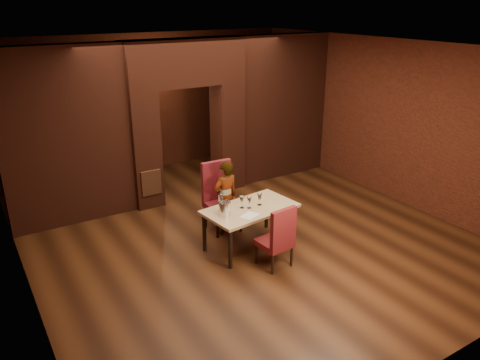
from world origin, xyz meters
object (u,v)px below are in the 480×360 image
object	(u,v)px
chair_far	(223,198)
wine_glass_b	(249,203)
wine_glass_a	(242,202)
dining_table	(250,227)
person_seated	(226,198)
chair_near	(274,235)
water_bottle	(221,202)
wine_glass_c	(260,199)
wine_bucket	(225,209)
potted_plant	(257,203)

from	to	relation	value
chair_far	wine_glass_b	size ratio (longest dim) A/B	6.29
wine_glass_a	wine_glass_b	distance (m)	0.12
dining_table	chair_far	bearing A→B (deg)	88.93
person_seated	chair_near	bearing A→B (deg)	87.48
water_bottle	wine_glass_a	bearing A→B (deg)	-11.39
dining_table	wine_glass_b	size ratio (longest dim) A/B	7.73
chair_far	wine_glass_b	distance (m)	0.81
wine_glass_c	wine_glass_a	bearing A→B (deg)	169.44
wine_glass_c	water_bottle	xyz separation A→B (m)	(-0.66, 0.13, 0.05)
chair_near	wine_bucket	world-z (taller)	chair_near
wine_glass_a	wine_bucket	xyz separation A→B (m)	(-0.38, -0.10, 0.01)
person_seated	wine_glass_a	xyz separation A→B (m)	(-0.03, -0.59, 0.14)
chair_far	potted_plant	xyz separation A→B (m)	(0.91, 0.25, -0.40)
dining_table	wine_glass_c	xyz separation A→B (m)	(0.19, 0.00, 0.46)
person_seated	water_bottle	size ratio (longest dim) A/B	4.39
wine_glass_c	water_bottle	size ratio (longest dim) A/B	0.68
chair_far	potted_plant	size ratio (longest dim) A/B	2.87
dining_table	wine_glass_a	world-z (taller)	wine_glass_a
wine_glass_a	potted_plant	size ratio (longest dim) A/B	0.46
wine_glass_a	potted_plant	world-z (taller)	wine_glass_a
chair_near	wine_glass_a	xyz separation A→B (m)	(-0.11, 0.76, 0.30)
chair_near	water_bottle	xyz separation A→B (m)	(-0.46, 0.83, 0.35)
wine_glass_b	potted_plant	world-z (taller)	wine_glass_b
person_seated	potted_plant	xyz separation A→B (m)	(0.92, 0.37, -0.45)
wine_glass_c	water_bottle	world-z (taller)	water_bottle
chair_near	wine_glass_c	world-z (taller)	chair_near
person_seated	wine_glass_b	world-z (taller)	person_seated
wine_bucket	person_seated	bearing A→B (deg)	59.09
chair_near	person_seated	bearing A→B (deg)	-92.54
wine_bucket	wine_glass_b	bearing A→B (deg)	3.25
person_seated	water_bottle	world-z (taller)	person_seated
chair_far	water_bottle	distance (m)	0.79
wine_glass_a	water_bottle	world-z (taller)	water_bottle
chair_near	potted_plant	distance (m)	1.94
dining_table	water_bottle	bearing A→B (deg)	157.65
dining_table	wine_glass_c	distance (m)	0.49
potted_plant	chair_near	bearing A→B (deg)	-116.06
wine_glass_a	wine_glass_c	size ratio (longest dim) A/B	0.97
dining_table	person_seated	xyz separation A→B (m)	(-0.09, 0.65, 0.31)
wine_glass_b	wine_bucket	distance (m)	0.47
dining_table	wine_bucket	world-z (taller)	wine_bucket
potted_plant	water_bottle	bearing A→B (deg)	-145.64
person_seated	wine_glass_a	bearing A→B (deg)	80.92
chair_near	wine_bucket	xyz separation A→B (m)	(-0.49, 0.66, 0.31)
dining_table	chair_near	xyz separation A→B (m)	(-0.01, -0.70, 0.16)
chair_near	person_seated	xyz separation A→B (m)	(-0.08, 1.35, 0.16)
wine_glass_a	water_bottle	bearing A→B (deg)	168.61
wine_glass_b	potted_plant	bearing A→B (deg)	50.38
person_seated	wine_glass_a	world-z (taller)	person_seated
chair_near	wine_glass_c	distance (m)	0.79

